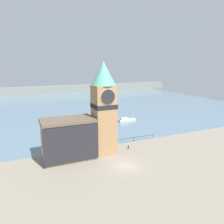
# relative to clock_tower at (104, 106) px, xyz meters

# --- Properties ---
(ground_plane) EXTENTS (160.00, 160.00, 0.00)m
(ground_plane) POSITION_rel_clock_tower_xyz_m (1.22, -7.60, -10.17)
(ground_plane) COLOR gray
(water) EXTENTS (160.00, 120.00, 0.00)m
(water) POSITION_rel_clock_tower_xyz_m (1.22, 63.48, -10.17)
(water) COLOR slate
(water) RESTS_ON ground_plane
(far_shoreline) EXTENTS (180.00, 3.00, 5.00)m
(far_shoreline) POSITION_rel_clock_tower_xyz_m (1.22, 103.48, -7.67)
(far_shoreline) COLOR gray
(far_shoreline) RESTS_ON water
(pier_railing) EXTENTS (11.83, 0.08, 1.09)m
(pier_railing) POSITION_rel_clock_tower_xyz_m (9.06, 3.23, -9.21)
(pier_railing) COLOR #232328
(pier_railing) RESTS_ON ground_plane
(clock_tower) EXTENTS (4.96, 4.96, 19.21)m
(clock_tower) POSITION_rel_clock_tower_xyz_m (0.00, 0.00, 0.00)
(clock_tower) COLOR #9E754C
(clock_tower) RESTS_ON ground_plane
(pier_building) EXTENTS (10.40, 6.42, 8.16)m
(pier_building) POSITION_rel_clock_tower_xyz_m (-7.65, 0.09, -6.07)
(pier_building) COLOR tan
(pier_building) RESTS_ON ground_plane
(boat_near) EXTENTS (6.57, 2.98, 1.51)m
(boat_near) POSITION_rel_clock_tower_xyz_m (6.22, 14.71, -9.62)
(boat_near) COLOR silver
(boat_near) RESTS_ON water
(boat_far) EXTENTS (5.98, 1.73, 1.29)m
(boat_far) POSITION_rel_clock_tower_xyz_m (16.72, 21.53, -9.69)
(boat_far) COLOR #B7B2A8
(boat_far) RESTS_ON water
(mooring_bollard_near) EXTENTS (0.27, 0.27, 0.82)m
(mooring_bollard_near) POSITION_rel_clock_tower_xyz_m (5.78, -0.23, -9.72)
(mooring_bollard_near) COLOR #2D2D33
(mooring_bollard_near) RESTS_ON ground_plane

